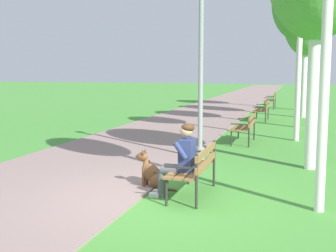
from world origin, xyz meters
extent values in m
plane|color=#478E38|center=(0.00, 0.00, 0.00)|extent=(120.00, 120.00, 0.00)
cube|color=gray|center=(-2.25, 24.00, 0.02)|extent=(3.96, 60.00, 0.04)
cube|color=olive|center=(0.24, 0.46, 0.45)|extent=(0.14, 1.50, 0.04)
cube|color=olive|center=(0.42, 0.46, 0.45)|extent=(0.14, 1.50, 0.04)
cube|color=olive|center=(0.59, 0.46, 0.45)|extent=(0.14, 1.50, 0.04)
cube|color=olive|center=(0.70, 0.46, 0.59)|extent=(0.04, 1.50, 0.11)
cube|color=olive|center=(0.70, 0.46, 0.77)|extent=(0.04, 1.50, 0.11)
cylinder|color=#2D2B28|center=(0.22, 1.15, 0.23)|extent=(0.04, 0.04, 0.45)
cylinder|color=#2D2B28|center=(0.70, 1.15, 0.43)|extent=(0.04, 0.04, 0.85)
cube|color=#2D2B28|center=(0.42, 1.15, 0.63)|extent=(0.45, 0.04, 0.03)
cylinder|color=#2D2B28|center=(0.22, -0.23, 0.23)|extent=(0.04, 0.04, 0.45)
cylinder|color=#2D2B28|center=(0.70, -0.23, 0.43)|extent=(0.04, 0.04, 0.85)
cube|color=#2D2B28|center=(0.42, -0.23, 0.63)|extent=(0.45, 0.04, 0.03)
cube|color=olive|center=(0.37, 6.11, 0.45)|extent=(0.14, 1.50, 0.04)
cube|color=olive|center=(0.55, 6.11, 0.45)|extent=(0.14, 1.50, 0.04)
cube|color=olive|center=(0.72, 6.11, 0.45)|extent=(0.14, 1.50, 0.04)
cube|color=olive|center=(0.83, 6.11, 0.59)|extent=(0.04, 1.50, 0.11)
cube|color=olive|center=(0.83, 6.11, 0.77)|extent=(0.04, 1.50, 0.11)
cylinder|color=#2D2B28|center=(0.35, 6.80, 0.23)|extent=(0.04, 0.04, 0.45)
cylinder|color=#2D2B28|center=(0.83, 6.80, 0.43)|extent=(0.04, 0.04, 0.85)
cube|color=#2D2B28|center=(0.55, 6.80, 0.63)|extent=(0.45, 0.04, 0.03)
cylinder|color=#2D2B28|center=(0.35, 5.42, 0.23)|extent=(0.04, 0.04, 0.45)
cylinder|color=#2D2B28|center=(0.83, 5.42, 0.43)|extent=(0.04, 0.04, 0.85)
cube|color=#2D2B28|center=(0.55, 5.42, 0.63)|extent=(0.45, 0.04, 0.03)
cube|color=olive|center=(0.35, 11.91, 0.45)|extent=(0.14, 1.50, 0.04)
cube|color=olive|center=(0.52, 11.91, 0.45)|extent=(0.14, 1.50, 0.04)
cube|color=olive|center=(0.70, 11.91, 0.45)|extent=(0.14, 1.50, 0.04)
cube|color=olive|center=(0.80, 11.91, 0.59)|extent=(0.04, 1.50, 0.11)
cube|color=olive|center=(0.80, 11.91, 0.77)|extent=(0.04, 1.50, 0.11)
cylinder|color=#2D2B28|center=(0.32, 12.60, 0.23)|extent=(0.04, 0.04, 0.45)
cylinder|color=#2D2B28|center=(0.80, 12.60, 0.43)|extent=(0.04, 0.04, 0.85)
cube|color=#2D2B28|center=(0.52, 12.60, 0.63)|extent=(0.45, 0.04, 0.03)
cylinder|color=#2D2B28|center=(0.32, 11.22, 0.23)|extent=(0.04, 0.04, 0.45)
cylinder|color=#2D2B28|center=(0.80, 11.22, 0.43)|extent=(0.04, 0.04, 0.85)
cube|color=#2D2B28|center=(0.52, 11.22, 0.63)|extent=(0.45, 0.04, 0.03)
cube|color=olive|center=(0.28, 17.94, 0.45)|extent=(0.14, 1.50, 0.04)
cube|color=olive|center=(0.45, 17.94, 0.45)|extent=(0.14, 1.50, 0.04)
cube|color=olive|center=(0.63, 17.94, 0.45)|extent=(0.14, 1.50, 0.04)
cube|color=olive|center=(0.73, 17.94, 0.59)|extent=(0.04, 1.50, 0.11)
cube|color=olive|center=(0.73, 17.94, 0.77)|extent=(0.04, 1.50, 0.11)
cylinder|color=#2D2B28|center=(0.25, 18.63, 0.23)|extent=(0.04, 0.04, 0.45)
cylinder|color=#2D2B28|center=(0.73, 18.63, 0.43)|extent=(0.04, 0.04, 0.85)
cube|color=#2D2B28|center=(0.45, 18.63, 0.63)|extent=(0.45, 0.04, 0.03)
cylinder|color=#2D2B28|center=(0.25, 17.25, 0.23)|extent=(0.04, 0.04, 0.45)
cylinder|color=#2D2B28|center=(0.73, 17.25, 0.43)|extent=(0.04, 0.04, 0.85)
cube|color=#2D2B28|center=(0.45, 17.25, 0.63)|extent=(0.45, 0.04, 0.03)
cylinder|color=#4C4C51|center=(0.21, 0.38, 0.47)|extent=(0.42, 0.14, 0.14)
cylinder|color=#4C4C51|center=(0.00, 0.38, 0.24)|extent=(0.11, 0.11, 0.47)
cube|color=silver|center=(-0.08, 0.38, 0.04)|extent=(0.24, 0.09, 0.07)
cylinder|color=#4C4C51|center=(0.21, 0.18, 0.47)|extent=(0.42, 0.14, 0.14)
cylinder|color=#4C4C51|center=(0.00, 0.18, 0.24)|extent=(0.11, 0.11, 0.47)
cube|color=silver|center=(-0.08, 0.18, 0.04)|extent=(0.24, 0.09, 0.07)
cube|color=navy|center=(0.42, 0.28, 0.73)|extent=(0.22, 0.36, 0.52)
cylinder|color=navy|center=(0.36, 0.48, 0.83)|extent=(0.25, 0.09, 0.30)
cylinder|color=navy|center=(0.36, 0.08, 0.83)|extent=(0.25, 0.09, 0.30)
sphere|color=tan|center=(0.40, 0.28, 1.13)|extent=(0.21, 0.21, 0.21)
ellipsoid|color=#472D19|center=(0.43, 0.28, 1.18)|extent=(0.22, 0.23, 0.14)
ellipsoid|color=brown|center=(-0.19, 0.66, 0.16)|extent=(0.40, 0.33, 0.32)
ellipsoid|color=brown|center=(-0.34, 0.68, 0.29)|extent=(0.53, 0.30, 0.48)
ellipsoid|color=#4C2D19|center=(-0.29, 0.67, 0.32)|extent=(0.38, 0.24, 0.27)
cylinder|color=brown|center=(-0.46, 0.76, 0.19)|extent=(0.06, 0.06, 0.38)
cylinder|color=brown|center=(-0.48, 0.64, 0.19)|extent=(0.06, 0.06, 0.38)
cylinder|color=brown|center=(-0.45, 0.70, 0.43)|extent=(0.14, 0.18, 0.19)
ellipsoid|color=brown|center=(-0.53, 0.71, 0.56)|extent=(0.24, 0.17, 0.16)
cone|color=#4C2D19|center=(-0.63, 0.73, 0.55)|extent=(0.11, 0.10, 0.09)
cone|color=#4C2D19|center=(-0.48, 0.75, 0.66)|extent=(0.06, 0.06, 0.09)
cone|color=#4C2D19|center=(-0.50, 0.66, 0.66)|extent=(0.06, 0.06, 0.09)
cylinder|color=brown|center=(0.00, 0.63, 0.03)|extent=(0.28, 0.09, 0.04)
cylinder|color=gray|center=(-0.08, 3.43, 0.15)|extent=(0.20, 0.20, 0.30)
cylinder|color=gray|center=(-0.08, 3.43, 2.11)|extent=(0.11, 0.11, 4.22)
cylinder|color=silver|center=(2.49, 0.21, 2.25)|extent=(0.15, 0.15, 4.50)
cylinder|color=silver|center=(2.39, 3.17, 1.64)|extent=(0.24, 0.24, 3.28)
cylinder|color=silver|center=(2.05, 7.00, 2.18)|extent=(0.16, 0.16, 4.36)
cylinder|color=silver|center=(2.00, 10.27, 1.84)|extent=(0.18, 0.18, 3.67)
ellipsoid|color=#4C933D|center=(2.00, 10.27, 4.47)|extent=(2.03, 1.98, 2.67)
cylinder|color=silver|center=(2.22, 13.79, 1.67)|extent=(0.23, 0.23, 3.34)
ellipsoid|color=#569E42|center=(2.22, 13.79, 4.29)|extent=(1.96, 1.88, 3.15)
cylinder|color=silver|center=(2.13, 17.47, 2.33)|extent=(0.23, 0.23, 4.66)
ellipsoid|color=#569E42|center=(2.13, 17.47, 5.52)|extent=(2.20, 2.01, 2.86)
camera|label=1|loc=(2.19, -6.58, 2.11)|focal=47.11mm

